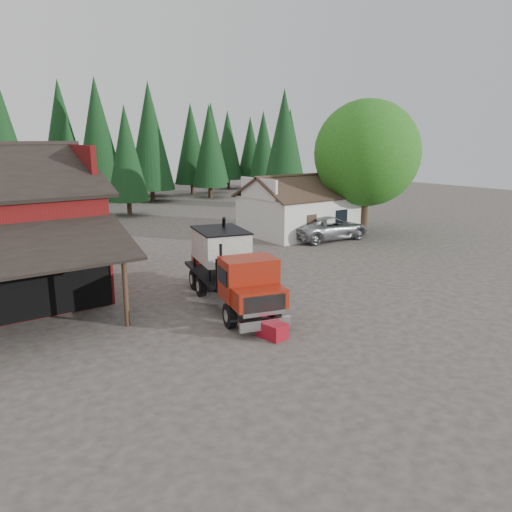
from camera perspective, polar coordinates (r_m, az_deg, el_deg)
ground at (r=21.66m, az=1.65°, el=-6.41°), size 120.00×120.00×0.00m
farmhouse at (r=39.11m, az=5.03°, el=4.98°), size 8.60×6.42×4.65m
deciduous_tree at (r=39.42m, az=12.59°, el=10.97°), size 8.00×8.00×10.20m
conifer_backdrop at (r=59.86m, az=-23.98°, el=5.17°), size 76.00×16.00×16.00m
near_pine_b at (r=49.68m, az=-14.61°, el=11.27°), size 3.96×3.96×10.40m
near_pine_c at (r=54.44m, az=3.22°, el=12.87°), size 4.84×4.84×12.40m
near_pine_d at (r=50.79m, az=-27.21°, el=11.99°), size 5.28×5.28×13.40m
feed_truck at (r=22.21m, az=-2.94°, el=-1.26°), size 4.22×8.47×3.70m
silver_car at (r=37.21m, az=8.28°, el=3.23°), size 6.56×3.47×1.76m
equip_box at (r=18.92m, az=1.83°, el=-8.43°), size 0.85×1.19×0.60m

